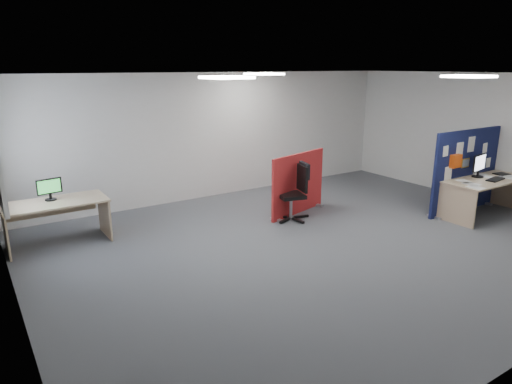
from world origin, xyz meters
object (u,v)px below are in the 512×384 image
monitor_main (479,165)px  second_desk (56,211)px  office_chair (297,188)px  navy_divider (465,171)px  red_divider (298,184)px  main_desk (484,187)px  monitor_second (49,188)px

monitor_main → second_desk: (-7.24, 2.79, -0.43)m
second_desk → office_chair: 4.20m
navy_divider → second_desk: bearing=160.2°
red_divider → main_desk: bearing=-50.5°
red_divider → office_chair: size_ratio=1.45×
monitor_second → office_chair: (4.08, -1.24, -0.32)m
monitor_main → office_chair: 3.61m
red_divider → monitor_second: bearing=151.8°
main_desk → monitor_second: (-7.30, 3.01, 0.36)m
monitor_main → main_desk: bearing=-92.2°
monitor_main → monitor_second: bearing=148.1°
red_divider → second_desk: size_ratio=0.99×
navy_divider → main_desk: size_ratio=1.05×
office_chair → red_divider: bearing=62.4°
navy_divider → monitor_second: 7.66m
office_chair → monitor_main: bearing=-11.9°
main_desk → office_chair: 3.68m
monitor_main → office_chair: size_ratio=0.48×
navy_divider → office_chair: (-3.11, 1.41, -0.22)m
navy_divider → second_desk: navy_divider is taller
main_desk → office_chair: office_chair is taller
main_desk → monitor_second: monitor_second is taller
main_desk → red_divider: 3.60m
navy_divider → monitor_main: 0.28m
navy_divider → office_chair: navy_divider is taller
navy_divider → second_desk: 7.60m
monitor_second → red_divider: bearing=-21.7°
navy_divider → monitor_main: (0.10, -0.21, 0.15)m
monitor_main → second_desk: bearing=148.5°
second_desk → monitor_second: monitor_second is taller
monitor_main → second_desk: 7.77m
second_desk → monitor_second: size_ratio=4.00×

